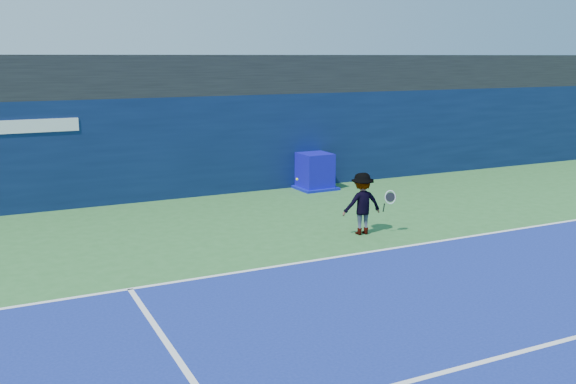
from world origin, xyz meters
The scene contains 8 objects.
ground centered at (0.00, 0.00, 0.00)m, with size 80.00×80.00×0.00m, color #316C30.
baseline centered at (0.00, 3.00, 0.01)m, with size 24.00×0.10×0.01m, color white.
service_line centered at (0.00, -2.00, 0.01)m, with size 24.00×0.10×0.01m, color white.
stadium_band centered at (0.00, 11.50, 3.60)m, with size 36.00×3.00×1.20m, color black.
back_wall_assembly centered at (0.00, 10.50, 1.50)m, with size 36.00×1.03×3.00m.
equipment_cart centered at (2.33, 9.53, 0.52)m, with size 1.23×1.23×1.15m.
tennis_player centered at (0.81, 4.34, 0.74)m, with size 1.23×0.70×1.48m.
tennis_ball centered at (-0.47, 5.24, 1.28)m, with size 0.06×0.06×0.06m.
Camera 1 is at (-7.23, -8.20, 4.16)m, focal length 40.00 mm.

